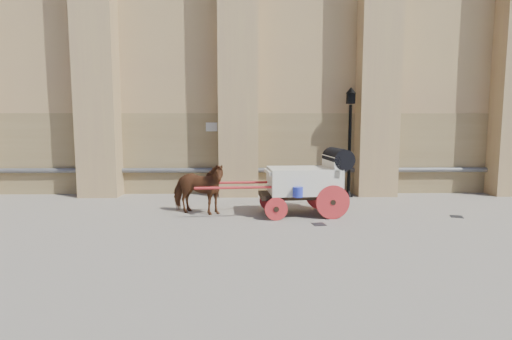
{
  "coord_description": "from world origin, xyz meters",
  "views": [
    {
      "loc": [
        -0.64,
        -10.84,
        2.58
      ],
      "look_at": [
        -0.43,
        0.5,
        1.29
      ],
      "focal_mm": 28.0,
      "sensor_mm": 36.0,
      "label": 1
    }
  ],
  "objects": [
    {
      "name": "drain_grate_far",
      "position": [
        5.22,
        0.07,
        0.01
      ],
      "size": [
        0.4,
        0.4,
        0.01
      ],
      "primitive_type": "cube",
      "rotation": [
        0.0,
        0.0,
        -0.32
      ],
      "color": "black",
      "rests_on": "ground"
    },
    {
      "name": "horse",
      "position": [
        -2.11,
        0.55,
        0.75
      ],
      "size": [
        1.93,
        1.35,
        1.49
      ],
      "primitive_type": "imported",
      "rotation": [
        0.0,
        0.0,
        1.23
      ],
      "color": "brown",
      "rests_on": "ground"
    },
    {
      "name": "carriage",
      "position": [
        1.08,
        0.46,
        1.03
      ],
      "size": [
        4.44,
        1.66,
        1.91
      ],
      "rotation": [
        0.0,
        0.0,
        0.08
      ],
      "color": "black",
      "rests_on": "ground"
    },
    {
      "name": "street_lamp",
      "position": [
        2.96,
        3.32,
        2.08
      ],
      "size": [
        0.36,
        0.36,
        3.89
      ],
      "color": "black",
      "rests_on": "ground"
    },
    {
      "name": "drain_grate_near",
      "position": [
        1.18,
        -0.74,
        0.01
      ],
      "size": [
        0.37,
        0.37,
        0.01
      ],
      "primitive_type": "cube",
      "rotation": [
        0.0,
        0.0,
        0.16
      ],
      "color": "black",
      "rests_on": "ground"
    },
    {
      "name": "ground",
      "position": [
        0.0,
        0.0,
        0.0
      ],
      "size": [
        90.0,
        90.0,
        0.0
      ],
      "primitive_type": "plane",
      "color": "gray",
      "rests_on": "ground"
    }
  ]
}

